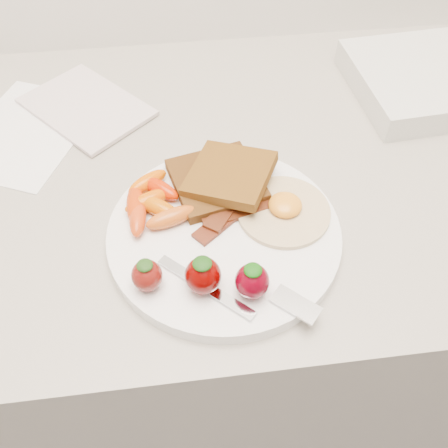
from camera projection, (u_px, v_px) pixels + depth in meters
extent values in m
cube|color=gray|center=(217.00, 321.00, 1.02)|extent=(2.00, 0.60, 0.90)
cylinder|color=white|center=(224.00, 234.00, 0.58)|extent=(0.27, 0.27, 0.02)
cube|color=black|center=(216.00, 181.00, 0.61)|extent=(0.12, 0.12, 0.01)
cube|color=#4F2D09|center=(230.00, 175.00, 0.60)|extent=(0.13, 0.13, 0.02)
cylinder|color=silver|center=(283.00, 211.00, 0.59)|extent=(0.13, 0.13, 0.01)
ellipsoid|color=orange|center=(285.00, 205.00, 0.58)|extent=(0.05, 0.05, 0.02)
cube|color=black|center=(224.00, 220.00, 0.58)|extent=(0.08, 0.07, 0.00)
cube|color=black|center=(237.00, 212.00, 0.58)|extent=(0.09, 0.04, 0.00)
cube|color=black|center=(229.00, 205.00, 0.59)|extent=(0.07, 0.08, 0.00)
ellipsoid|color=#D75600|center=(148.00, 201.00, 0.59)|extent=(0.06, 0.04, 0.02)
ellipsoid|color=#CB5E02|center=(157.00, 207.00, 0.58)|extent=(0.06, 0.05, 0.02)
ellipsoid|color=#CC3E0F|center=(138.00, 217.00, 0.57)|extent=(0.02, 0.06, 0.02)
ellipsoid|color=#C32300|center=(159.00, 188.00, 0.60)|extent=(0.06, 0.05, 0.02)
ellipsoid|color=#DF5A00|center=(147.00, 182.00, 0.61)|extent=(0.06, 0.05, 0.02)
ellipsoid|color=#C45516|center=(171.00, 217.00, 0.57)|extent=(0.07, 0.04, 0.02)
ellipsoid|color=#C73405|center=(136.00, 206.00, 0.58)|extent=(0.02, 0.07, 0.02)
ellipsoid|color=maroon|center=(147.00, 276.00, 0.51)|extent=(0.03, 0.03, 0.04)
ellipsoid|color=#1C3F11|center=(145.00, 265.00, 0.50)|extent=(0.02, 0.02, 0.01)
ellipsoid|color=#500100|center=(203.00, 276.00, 0.51)|extent=(0.04, 0.04, 0.04)
ellipsoid|color=#15400D|center=(202.00, 264.00, 0.49)|extent=(0.02, 0.02, 0.01)
ellipsoid|color=#55000D|center=(252.00, 281.00, 0.51)|extent=(0.04, 0.04, 0.04)
ellipsoid|color=#0F4C0A|center=(253.00, 270.00, 0.49)|extent=(0.02, 0.02, 0.01)
cube|color=silver|center=(206.00, 287.00, 0.52)|extent=(0.10, 0.09, 0.00)
cube|color=silver|center=(296.00, 304.00, 0.51)|extent=(0.05, 0.05, 0.00)
cube|color=white|center=(26.00, 132.00, 0.71)|extent=(0.23, 0.25, 0.00)
cube|color=silver|center=(86.00, 107.00, 0.74)|extent=(0.21, 0.22, 0.01)
cube|color=silver|center=(439.00, 78.00, 0.76)|extent=(0.27, 0.22, 0.04)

